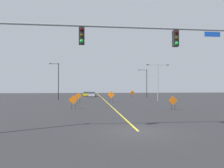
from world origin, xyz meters
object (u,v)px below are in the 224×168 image
at_px(street_lamp_far_left, 146,82).
at_px(construction_sign_left_shoulder, 111,95).
at_px(construction_sign_median_near, 132,93).
at_px(construction_sign_right_lane, 73,100).
at_px(street_lamp_near_left, 58,80).
at_px(car_silver_passing, 92,94).
at_px(street_lamp_far_right, 158,79).
at_px(construction_sign_right_shoulder, 173,101).
at_px(construction_sign_median_far, 78,97).
at_px(traffic_signal_assembly, 87,44).
at_px(car_yellow_mid, 86,94).

xyz_separation_m(street_lamp_far_left, construction_sign_left_shoulder, (-10.71, -15.44, -2.82)).
height_order(street_lamp_far_left, construction_sign_median_near, street_lamp_far_left).
relative_size(street_lamp_far_left, construction_sign_right_lane, 4.12).
relative_size(street_lamp_near_left, car_silver_passing, 1.93).
xyz_separation_m(street_lamp_far_right, construction_sign_right_lane, (-15.53, -13.20, -3.37)).
bearing_deg(street_lamp_far_right, construction_sign_median_near, 104.39).
bearing_deg(construction_sign_right_shoulder, street_lamp_far_right, 77.73).
relative_size(construction_sign_median_far, construction_sign_left_shoulder, 0.90).
distance_m(traffic_signal_assembly, car_yellow_mid, 50.29).
bearing_deg(car_yellow_mid, street_lamp_near_left, -106.91).
distance_m(construction_sign_right_lane, construction_sign_median_far, 8.06).
height_order(traffic_signal_assembly, construction_sign_median_far, traffic_signal_assembly).
distance_m(traffic_signal_assembly, car_silver_passing, 46.45).
bearing_deg(street_lamp_far_right, car_silver_passing, 123.36).
height_order(street_lamp_near_left, car_yellow_mid, street_lamp_near_left).
height_order(construction_sign_median_near, construction_sign_left_shoulder, construction_sign_left_shoulder).
bearing_deg(construction_sign_median_near, street_lamp_far_left, 16.25).
height_order(traffic_signal_assembly, street_lamp_far_left, street_lamp_far_left).
height_order(construction_sign_median_far, construction_sign_left_shoulder, construction_sign_left_shoulder).
distance_m(construction_sign_median_far, construction_sign_left_shoulder, 5.98).
bearing_deg(street_lamp_far_right, car_yellow_mid, 121.76).
distance_m(street_lamp_near_left, construction_sign_right_lane, 18.83).
distance_m(street_lamp_near_left, street_lamp_far_left, 22.57).
bearing_deg(street_lamp_far_left, car_silver_passing, 151.75).
xyz_separation_m(street_lamp_far_left, construction_sign_median_near, (-3.85, -1.12, -2.92)).
relative_size(street_lamp_far_left, construction_sign_median_near, 3.79).
height_order(traffic_signal_assembly, car_silver_passing, traffic_signal_assembly).
relative_size(construction_sign_median_near, car_yellow_mid, 0.47).
xyz_separation_m(street_lamp_near_left, street_lamp_far_left, (21.31, 7.45, -0.22)).
bearing_deg(construction_sign_right_shoulder, construction_sign_median_far, 139.90).
distance_m(traffic_signal_assembly, construction_sign_median_far, 21.87).
xyz_separation_m(construction_sign_right_lane, construction_sign_median_far, (0.16, 8.06, 0.07)).
height_order(traffic_signal_assembly, construction_sign_left_shoulder, traffic_signal_assembly).
height_order(street_lamp_far_left, car_silver_passing, street_lamp_far_left).
xyz_separation_m(traffic_signal_assembly, street_lamp_far_right, (13.64, 26.51, -1.00)).
height_order(street_lamp_near_left, street_lamp_far_right, street_lamp_near_left).
bearing_deg(construction_sign_median_far, construction_sign_left_shoulder, 18.25).
xyz_separation_m(street_lamp_near_left, construction_sign_right_shoulder, (16.96, -20.01, -3.30)).
height_order(construction_sign_median_far, car_yellow_mid, construction_sign_median_far).
bearing_deg(construction_sign_left_shoulder, construction_sign_median_far, -161.75).
bearing_deg(street_lamp_far_left, street_lamp_far_right, -94.78).
relative_size(construction_sign_right_shoulder, car_yellow_mid, 0.41).
bearing_deg(street_lamp_near_left, traffic_signal_assembly, -77.99).
height_order(construction_sign_right_shoulder, car_silver_passing, construction_sign_right_shoulder).
bearing_deg(traffic_signal_assembly, construction_sign_right_lane, 98.07).
xyz_separation_m(street_lamp_far_right, construction_sign_left_shoulder, (-9.70, -3.26, -3.16)).
bearing_deg(car_yellow_mid, construction_sign_right_lane, -91.50).
bearing_deg(street_lamp_near_left, construction_sign_left_shoulder, -37.04).
distance_m(street_lamp_near_left, car_yellow_mid, 20.00).
bearing_deg(construction_sign_right_lane, street_lamp_far_right, 40.35).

